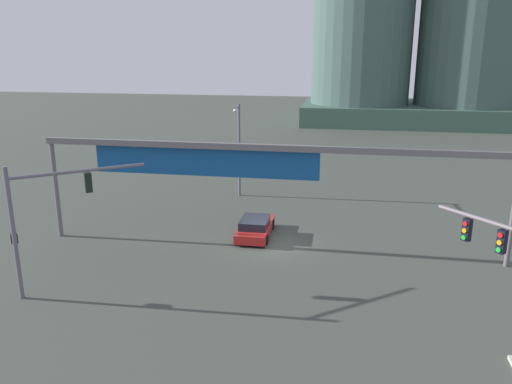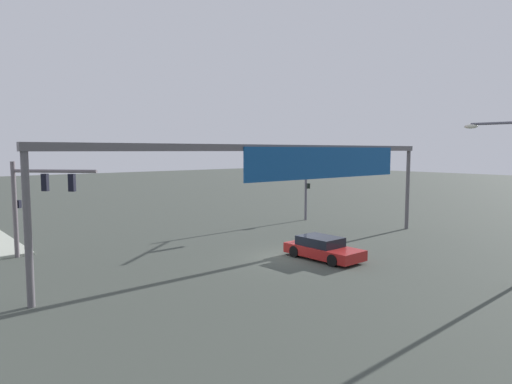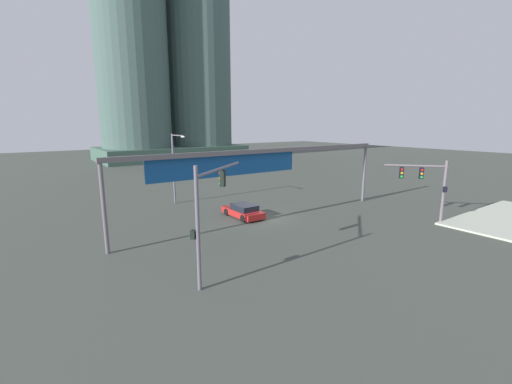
{
  "view_description": "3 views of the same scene",
  "coord_description": "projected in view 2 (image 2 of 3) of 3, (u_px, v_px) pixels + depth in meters",
  "views": [
    {
      "loc": [
        4.27,
        -28.33,
        11.41
      ],
      "look_at": [
        -1.27,
        2.64,
        2.51
      ],
      "focal_mm": 35.88,
      "sensor_mm": 36.0,
      "label": 1
    },
    {
      "loc": [
        17.31,
        17.37,
        5.95
      ],
      "look_at": [
        1.9,
        -0.75,
        3.72
      ],
      "focal_mm": 31.35,
      "sensor_mm": 36.0,
      "label": 2
    },
    {
      "loc": [
        -17.47,
        -23.4,
        8.33
      ],
      "look_at": [
        -2.11,
        -1.99,
        3.0
      ],
      "focal_mm": 23.84,
      "sensor_mm": 36.0,
      "label": 3
    }
  ],
  "objects": [
    {
      "name": "overhead_sign_gantry",
      "position": [
        298.0,
        161.0,
        25.69
      ],
      "size": [
        26.66,
        0.43,
        6.26
      ],
      "color": "#5F5A60",
      "rests_on": "ground"
    },
    {
      "name": "sedan_car_approaching",
      "position": [
        323.0,
        248.0,
        24.49
      ],
      "size": [
        2.02,
        4.41,
        1.21
      ],
      "rotation": [
        0.0,
        0.0,
        1.58
      ],
      "color": "#B1201F",
      "rests_on": "ground"
    },
    {
      "name": "ground_plane",
      "position": [
        291.0,
        257.0,
        24.89
      ],
      "size": [
        194.83,
        194.83,
        0.0
      ],
      "primitive_type": "plane",
      "color": "#40463F"
    },
    {
      "name": "traffic_signal_near_corner",
      "position": [
        305.0,
        171.0,
        36.48
      ],
      "size": [
        5.25,
        4.04,
        6.38
      ],
      "rotation": [
        0.0,
        0.0,
        0.67
      ],
      "color": "#5F5A67",
      "rests_on": "ground"
    },
    {
      "name": "traffic_signal_opposite_side",
      "position": [
        35.0,
        194.0,
        24.42
      ],
      "size": [
        3.43,
        4.06,
        5.34
      ],
      "rotation": [
        0.0,
        0.0,
        2.3
      ],
      "color": "slate",
      "rests_on": "ground"
    }
  ]
}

